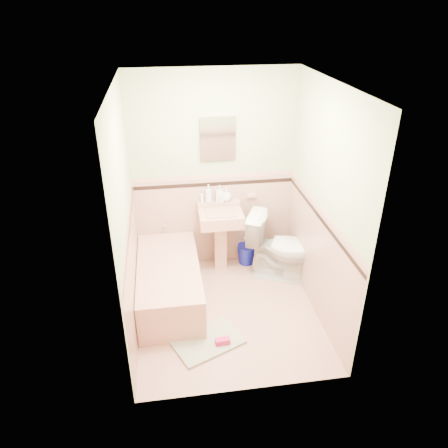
{
  "coord_description": "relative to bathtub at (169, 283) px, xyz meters",
  "views": [
    {
      "loc": [
        -0.61,
        -3.78,
        3.17
      ],
      "look_at": [
        0.0,
        0.25,
        1.0
      ],
      "focal_mm": 34.35,
      "sensor_mm": 36.0,
      "label": 1
    }
  ],
  "objects": [
    {
      "name": "shoe",
      "position": [
        0.5,
        -0.85,
        -0.17
      ],
      "size": [
        0.15,
        0.08,
        0.06
      ],
      "primitive_type": "cube",
      "rotation": [
        0.0,
        0.0,
        0.09
      ],
      "color": "#BF1E59",
      "rests_on": "bath_mat"
    },
    {
      "name": "wall_front",
      "position": [
        0.63,
        -1.43,
        1.02
      ],
      "size": [
        2.5,
        0.0,
        2.5
      ],
      "primitive_type": "plane",
      "rotation": [
        -1.57,
        0.0,
        0.0
      ],
      "color": "beige",
      "rests_on": "ground"
    },
    {
      "name": "accent_front",
      "position": [
        0.63,
        -1.41,
        0.9
      ],
      "size": [
        2.0,
        0.0,
        2.0
      ],
      "primitive_type": "plane",
      "rotation": [
        -1.57,
        0.0,
        0.0
      ],
      "color": "black",
      "rests_on": "ground"
    },
    {
      "name": "soap_bottle_left",
      "position": [
        0.55,
        0.71,
        0.79
      ],
      "size": [
        0.1,
        0.1,
        0.23
      ],
      "primitive_type": "imported",
      "rotation": [
        0.0,
        0.0,
        -0.15
      ],
      "color": "#B2B2B2",
      "rests_on": "sink"
    },
    {
      "name": "soap_bottle_mid",
      "position": [
        0.69,
        0.71,
        0.78
      ],
      "size": [
        0.1,
        0.1,
        0.21
      ],
      "primitive_type": "imported",
      "rotation": [
        0.0,
        0.0,
        -0.06
      ],
      "color": "#B2B2B2",
      "rests_on": "sink"
    },
    {
      "name": "bathtub",
      "position": [
        0.0,
        0.0,
        0.0
      ],
      "size": [
        0.7,
        1.5,
        0.45
      ],
      "primitive_type": "cube",
      "color": "tan",
      "rests_on": "floor"
    },
    {
      "name": "tube",
      "position": [
        0.47,
        0.71,
        0.73
      ],
      "size": [
        0.04,
        0.04,
        0.12
      ],
      "primitive_type": "cylinder",
      "rotation": [
        0.0,
        0.0,
        -0.29
      ],
      "color": "white",
      "rests_on": "sink"
    },
    {
      "name": "sink_faucet",
      "position": [
        0.68,
        0.67,
        0.72
      ],
      "size": [
        0.02,
        0.02,
        0.1
      ],
      "primitive_type": "cylinder",
      "color": "silver",
      "rests_on": "sink"
    },
    {
      "name": "bath_mat",
      "position": [
        0.35,
        -0.78,
        -0.21
      ],
      "size": [
        0.81,
        0.7,
        0.03
      ],
      "primitive_type": "cube",
      "rotation": [
        0.0,
        0.0,
        0.42
      ],
      "color": "#9CA78B",
      "rests_on": "floor"
    },
    {
      "name": "sink",
      "position": [
        0.68,
        0.53,
        0.2
      ],
      "size": [
        0.54,
        0.48,
        0.84
      ],
      "primitive_type": null,
      "color": "tan",
      "rests_on": "floor"
    },
    {
      "name": "ceiling",
      "position": [
        0.63,
        -0.33,
        2.27
      ],
      "size": [
        2.2,
        2.2,
        0.0
      ],
      "primitive_type": "plane",
      "rotation": [
        3.14,
        0.0,
        0.0
      ],
      "color": "white",
      "rests_on": "ground"
    },
    {
      "name": "accent_right",
      "position": [
        1.61,
        -0.33,
        0.89
      ],
      "size": [
        0.0,
        2.2,
        2.2
      ],
      "primitive_type": "plane",
      "rotation": [
        1.57,
        0.0,
        -1.57
      ],
      "color": "black",
      "rests_on": "ground"
    },
    {
      "name": "cap_back",
      "position": [
        0.63,
        0.75,
        0.99
      ],
      "size": [
        2.0,
        0.0,
        2.0
      ],
      "primitive_type": "plane",
      "rotation": [
        1.57,
        0.0,
        0.0
      ],
      "color": "tan",
      "rests_on": "ground"
    },
    {
      "name": "accent_left",
      "position": [
        -0.35,
        -0.33,
        0.89
      ],
      "size": [
        0.0,
        2.2,
        2.2
      ],
      "primitive_type": "plane",
      "rotation": [
        1.57,
        0.0,
        1.57
      ],
      "color": "black",
      "rests_on": "ground"
    },
    {
      "name": "medicine_cabinet",
      "position": [
        0.68,
        0.74,
        1.47
      ],
      "size": [
        0.38,
        0.04,
        0.48
      ],
      "primitive_type": "cube",
      "color": "white",
      "rests_on": "wall_back"
    },
    {
      "name": "tub_faucet",
      "position": [
        0.0,
        0.72,
        0.41
      ],
      "size": [
        0.04,
        0.12,
        0.04
      ],
      "primitive_type": "cylinder",
      "rotation": [
        1.57,
        0.0,
        0.0
      ],
      "color": "silver",
      "rests_on": "wall_back"
    },
    {
      "name": "soap_bottle_right",
      "position": [
        0.78,
        0.71,
        0.76
      ],
      "size": [
        0.16,
        0.16,
        0.17
      ],
      "primitive_type": "imported",
      "rotation": [
        0.0,
        0.0,
        -0.18
      ],
      "color": "#B2B2B2",
      "rests_on": "sink"
    },
    {
      "name": "cap_right",
      "position": [
        1.61,
        -0.33,
        1.0
      ],
      "size": [
        0.0,
        2.2,
        2.2
      ],
      "primitive_type": "plane",
      "rotation": [
        1.57,
        0.0,
        -1.57
      ],
      "color": "tan",
      "rests_on": "ground"
    },
    {
      "name": "wainscot_back",
      "position": [
        0.63,
        0.76,
        0.38
      ],
      "size": [
        2.0,
        0.0,
        2.0
      ],
      "primitive_type": "plane",
      "rotation": [
        1.57,
        0.0,
        0.0
      ],
      "color": "#D09E8B",
      "rests_on": "ground"
    },
    {
      "name": "wall_right",
      "position": [
        1.63,
        -0.33,
        1.02
      ],
      "size": [
        0.0,
        2.5,
        2.5
      ],
      "primitive_type": "plane",
      "rotation": [
        1.57,
        0.0,
        -1.57
      ],
      "color": "beige",
      "rests_on": "ground"
    },
    {
      "name": "cap_left",
      "position": [
        -0.35,
        -0.33,
        1.0
      ],
      "size": [
        0.0,
        2.2,
        2.2
      ],
      "primitive_type": "plane",
      "rotation": [
        1.57,
        0.0,
        1.57
      ],
      "color": "tan",
      "rests_on": "ground"
    },
    {
      "name": "wainscot_front",
      "position": [
        0.63,
        -1.42,
        0.38
      ],
      "size": [
        2.0,
        0.0,
        2.0
      ],
      "primitive_type": "plane",
      "rotation": [
        -1.57,
        0.0,
        0.0
      ],
      "color": "#D09E8B",
      "rests_on": "ground"
    },
    {
      "name": "wall_back",
      "position": [
        0.63,
        0.77,
        1.02
      ],
      "size": [
        2.5,
        0.0,
        2.5
      ],
      "primitive_type": "plane",
      "rotation": [
        1.57,
        0.0,
        0.0
      ],
      "color": "beige",
      "rests_on": "ground"
    },
    {
      "name": "wall_left",
      "position": [
        -0.37,
        -0.33,
        1.02
      ],
      "size": [
        0.0,
        2.5,
        2.5
      ],
      "primitive_type": "plane",
      "rotation": [
        1.57,
        0.0,
        1.57
      ],
      "color": "beige",
      "rests_on": "ground"
    },
    {
      "name": "wainscot_left",
      "position": [
        -0.36,
        -0.33,
        0.38
      ],
      "size": [
        0.0,
        2.2,
        2.2
      ],
      "primitive_type": "plane",
      "rotation": [
        1.57,
        0.0,
        1.57
      ],
      "color": "#D09E8B",
      "rests_on": "ground"
    },
    {
      "name": "soap_dish",
      "position": [
        1.1,
        0.73,
        0.72
      ],
      "size": [
        0.11,
        0.06,
        0.04
      ],
      "primitive_type": "cube",
      "color": "tan",
      "rests_on": "wall_back"
    },
    {
      "name": "floor",
      "position": [
        0.63,
        -0.33,
        -0.23
      ],
      "size": [
        2.2,
        2.2,
        0.0
      ],
      "primitive_type": "plane",
      "color": "tan",
      "rests_on": "ground"
    },
    {
      "name": "bucket",
      "position": [
        1.04,
        0.65,
        -0.1
      ],
      "size": [
        0.28,
        0.28,
        0.26
      ],
      "primitive_type": null,
      "rotation": [
        0.0,
        0.0,
        -0.07
      ],
      "color": "#11179F",
      "rests_on": "floor"
    },
    {
      "name": "accent_back",
      "position": [
        0.63,
        0.75,
        0.9
      ],
      "size": [
        2.0,
        0.0,
        2.0
      ],
      "primitive_type": "plane",
      "rotation": [
        1.57,
        0.0,
        0.0
      ],
      "color": "black",
      "rests_on": "ground"
    },
    {
      "name": "wainscot_right",
      "position": [
        1.62,
        -0.33,
        0.38
      ],
      "size": [
        0.0,
        2.2,
        2.2
      ],
      "primitive_type": "plane",
      "rotation": [
        1.57,
        0.0,
        -1.57
      ],
      "color": "#D09E8B",
      "rests_on": "ground"
    },
    {
      "name": "toilet",
      "position": [
        1.4,
        0.29,
        0.2
      ],
      "size": [
        0.95,
        0.78,
        0.85
      ],
      "primitive_type": "imported",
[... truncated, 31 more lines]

